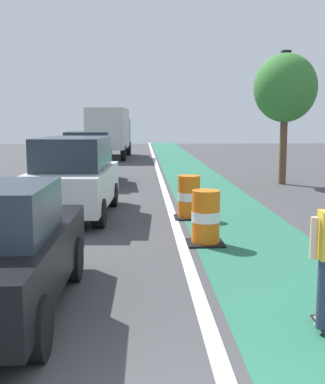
% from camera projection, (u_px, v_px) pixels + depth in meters
% --- Properties ---
extents(bike_lane_strip, '(2.50, 80.00, 0.01)m').
position_uv_depth(bike_lane_strip, '(215.00, 200.00, 15.34)').
color(bike_lane_strip, '#286B51').
rests_on(bike_lane_strip, ground).
extents(lane_divider_stripe, '(0.20, 80.00, 0.01)m').
position_uv_depth(lane_divider_stripe, '(168.00, 200.00, 15.28)').
color(lane_divider_stripe, silver).
rests_on(lane_divider_stripe, ground).
extents(parked_suv_second, '(2.08, 4.68, 2.04)m').
position_uv_depth(parked_suv_second, '(74.00, 176.00, 12.63)').
color(parked_suv_second, silver).
rests_on(parked_suv_second, ground).
extents(parked_suv_third, '(2.09, 4.69, 2.04)m').
position_uv_depth(parked_suv_third, '(88.00, 157.00, 19.31)').
color(parked_suv_third, black).
rests_on(parked_suv_third, ground).
extents(traffic_barrel_front, '(0.73, 0.73, 1.09)m').
position_uv_depth(traffic_barrel_front, '(206.00, 218.00, 9.77)').
color(traffic_barrel_front, orange).
rests_on(traffic_barrel_front, ground).
extents(traffic_barrel_mid, '(0.73, 0.73, 1.09)m').
position_uv_depth(traffic_barrel_mid, '(189.00, 198.00, 12.39)').
color(traffic_barrel_mid, orange).
rests_on(traffic_barrel_mid, ground).
extents(delivery_truck_down_block, '(2.58, 7.68, 3.23)m').
position_uv_depth(delivery_truck_down_block, '(110.00, 130.00, 32.16)').
color(delivery_truck_down_block, beige).
rests_on(delivery_truck_down_block, ground).
extents(traffic_light_corner, '(0.41, 0.32, 5.10)m').
position_uv_depth(traffic_light_corner, '(285.00, 93.00, 18.80)').
color(traffic_light_corner, '#2D2D2D').
rests_on(traffic_light_corner, ground).
extents(street_tree_sidewalk, '(2.40, 2.40, 5.00)m').
position_uv_depth(street_tree_sidewalk, '(285.00, 89.00, 18.66)').
color(street_tree_sidewalk, brown).
rests_on(street_tree_sidewalk, ground).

